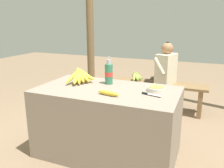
{
  "coord_description": "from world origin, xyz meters",
  "views": [
    {
      "loc": [
        0.89,
        -2.03,
        1.36
      ],
      "look_at": [
        0.03,
        0.05,
        0.74
      ],
      "focal_mm": 38.0,
      "sensor_mm": 36.0,
      "label": 1
    }
  ],
  "objects_px": {
    "banana_bunch_ripe": "(81,75)",
    "banana_bunch_green": "(136,76)",
    "wooden_bench": "(158,87)",
    "serving_bowl": "(157,89)",
    "seated_vendor": "(163,72)",
    "water_bottle": "(109,73)",
    "support_post_near": "(90,19)",
    "knife": "(149,94)",
    "loose_banana_front": "(108,93)"
  },
  "relations": [
    {
      "from": "banana_bunch_ripe",
      "to": "banana_bunch_green",
      "type": "height_order",
      "value": "banana_bunch_ripe"
    },
    {
      "from": "wooden_bench",
      "to": "serving_bowl",
      "type": "bearing_deg",
      "value": -79.81
    },
    {
      "from": "wooden_bench",
      "to": "banana_bunch_green",
      "type": "xyz_separation_m",
      "value": [
        -0.35,
        -0.0,
        0.14
      ]
    },
    {
      "from": "seated_vendor",
      "to": "water_bottle",
      "type": "bearing_deg",
      "value": 90.53
    },
    {
      "from": "banana_bunch_ripe",
      "to": "serving_bowl",
      "type": "bearing_deg",
      "value": -0.07
    },
    {
      "from": "serving_bowl",
      "to": "support_post_near",
      "type": "xyz_separation_m",
      "value": [
        -1.57,
        1.68,
        0.64
      ]
    },
    {
      "from": "serving_bowl",
      "to": "knife",
      "type": "xyz_separation_m",
      "value": [
        -0.04,
        -0.15,
        -0.01
      ]
    },
    {
      "from": "serving_bowl",
      "to": "loose_banana_front",
      "type": "bearing_deg",
      "value": -140.67
    },
    {
      "from": "knife",
      "to": "wooden_bench",
      "type": "distance_m",
      "value": 1.52
    },
    {
      "from": "wooden_bench",
      "to": "loose_banana_front",
      "type": "bearing_deg",
      "value": -94.6
    },
    {
      "from": "wooden_bench",
      "to": "seated_vendor",
      "type": "distance_m",
      "value": 0.26
    },
    {
      "from": "banana_bunch_ripe",
      "to": "serving_bowl",
      "type": "relative_size",
      "value": 2.16
    },
    {
      "from": "wooden_bench",
      "to": "support_post_near",
      "type": "distance_m",
      "value": 1.71
    },
    {
      "from": "knife",
      "to": "support_post_near",
      "type": "distance_m",
      "value": 2.48
    },
    {
      "from": "support_post_near",
      "to": "loose_banana_front",
      "type": "bearing_deg",
      "value": -58.69
    },
    {
      "from": "wooden_bench",
      "to": "water_bottle",
      "type": "bearing_deg",
      "value": -102.68
    },
    {
      "from": "serving_bowl",
      "to": "knife",
      "type": "bearing_deg",
      "value": -104.14
    },
    {
      "from": "water_bottle",
      "to": "loose_banana_front",
      "type": "relative_size",
      "value": 1.31
    },
    {
      "from": "seated_vendor",
      "to": "wooden_bench",
      "type": "bearing_deg",
      "value": -3.38
    },
    {
      "from": "seated_vendor",
      "to": "support_post_near",
      "type": "bearing_deg",
      "value": 0.33
    },
    {
      "from": "water_bottle",
      "to": "banana_bunch_green",
      "type": "height_order",
      "value": "water_bottle"
    },
    {
      "from": "knife",
      "to": "wooden_bench",
      "type": "relative_size",
      "value": 0.13
    },
    {
      "from": "water_bottle",
      "to": "serving_bowl",
      "type": "bearing_deg",
      "value": -6.99
    },
    {
      "from": "loose_banana_front",
      "to": "wooden_bench",
      "type": "distance_m",
      "value": 1.66
    },
    {
      "from": "serving_bowl",
      "to": "seated_vendor",
      "type": "relative_size",
      "value": 0.17
    },
    {
      "from": "banana_bunch_ripe",
      "to": "loose_banana_front",
      "type": "xyz_separation_m",
      "value": [
        0.45,
        -0.3,
        -0.06
      ]
    },
    {
      "from": "knife",
      "to": "serving_bowl",
      "type": "bearing_deg",
      "value": 90.29
    },
    {
      "from": "banana_bunch_ripe",
      "to": "support_post_near",
      "type": "xyz_separation_m",
      "value": [
        -0.76,
        1.68,
        0.58
      ]
    },
    {
      "from": "serving_bowl",
      "to": "banana_bunch_green",
      "type": "relative_size",
      "value": 0.54
    },
    {
      "from": "water_bottle",
      "to": "loose_banana_front",
      "type": "xyz_separation_m",
      "value": [
        0.15,
        -0.36,
        -0.09
      ]
    },
    {
      "from": "banana_bunch_ripe",
      "to": "water_bottle",
      "type": "relative_size",
      "value": 1.3
    },
    {
      "from": "banana_bunch_ripe",
      "to": "loose_banana_front",
      "type": "height_order",
      "value": "banana_bunch_ripe"
    },
    {
      "from": "knife",
      "to": "banana_bunch_green",
      "type": "xyz_separation_m",
      "value": [
        -0.55,
        1.47,
        -0.21
      ]
    },
    {
      "from": "loose_banana_front",
      "to": "knife",
      "type": "height_order",
      "value": "loose_banana_front"
    },
    {
      "from": "loose_banana_front",
      "to": "support_post_near",
      "type": "height_order",
      "value": "support_post_near"
    },
    {
      "from": "water_bottle",
      "to": "wooden_bench",
      "type": "distance_m",
      "value": 1.36
    },
    {
      "from": "wooden_bench",
      "to": "support_post_near",
      "type": "xyz_separation_m",
      "value": [
        -1.33,
        0.36,
        1.0
      ]
    },
    {
      "from": "banana_bunch_ripe",
      "to": "loose_banana_front",
      "type": "bearing_deg",
      "value": -33.88
    },
    {
      "from": "support_post_near",
      "to": "banana_bunch_green",
      "type": "bearing_deg",
      "value": -20.33
    },
    {
      "from": "water_bottle",
      "to": "knife",
      "type": "relative_size",
      "value": 1.57
    },
    {
      "from": "knife",
      "to": "support_post_near",
      "type": "height_order",
      "value": "support_post_near"
    },
    {
      "from": "knife",
      "to": "wooden_bench",
      "type": "bearing_deg",
      "value": 112.12
    },
    {
      "from": "serving_bowl",
      "to": "water_bottle",
      "type": "relative_size",
      "value": 0.6
    },
    {
      "from": "banana_bunch_ripe",
      "to": "wooden_bench",
      "type": "height_order",
      "value": "banana_bunch_ripe"
    },
    {
      "from": "loose_banana_front",
      "to": "wooden_bench",
      "type": "relative_size",
      "value": 0.16
    },
    {
      "from": "banana_bunch_ripe",
      "to": "knife",
      "type": "bearing_deg",
      "value": -11.19
    },
    {
      "from": "loose_banana_front",
      "to": "banana_bunch_green",
      "type": "relative_size",
      "value": 0.68
    },
    {
      "from": "serving_bowl",
      "to": "support_post_near",
      "type": "relative_size",
      "value": 0.06
    },
    {
      "from": "seated_vendor",
      "to": "banana_bunch_ripe",
      "type": "bearing_deg",
      "value": 79.73
    },
    {
      "from": "wooden_bench",
      "to": "seated_vendor",
      "type": "xyz_separation_m",
      "value": [
        0.05,
        -0.02,
        0.25
      ]
    }
  ]
}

